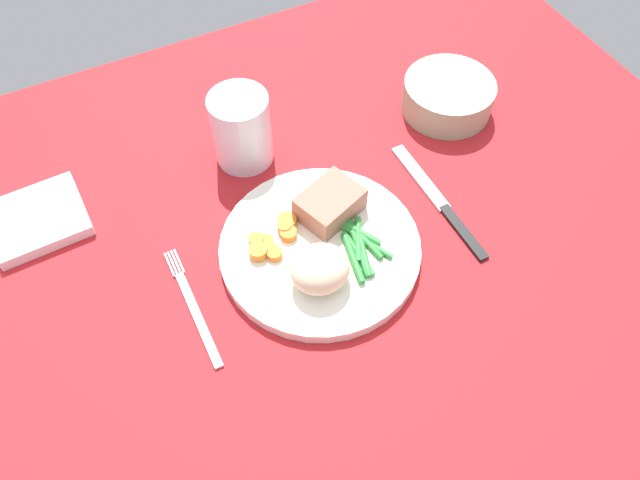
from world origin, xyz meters
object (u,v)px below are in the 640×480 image
Objects in this scene: fork at (193,307)px; water_glass at (242,133)px; napkin at (38,219)px; dinner_plate at (320,248)px; salad_bowl at (448,95)px; knife at (440,203)px; meat_portion at (330,204)px.

water_glass is (14.35, 18.89, 4.10)cm from fork.
water_glass is 27.70cm from napkin.
water_glass is (-2.00, 18.64, 3.50)cm from dinner_plate.
water_glass is at bearing 96.12° from dinner_plate.
water_glass is at bearing 171.33° from salad_bowl.
salad_bowl reaches higher than napkin.
knife is 2.02× the size of water_glass.
meat_portion is 15.77cm from water_glass.
dinner_plate is 2.13× the size of napkin.
water_glass reaches higher than napkin.
fork is 23.95cm from napkin.
knife is 1.81× the size of napkin.
napkin is (-13.11, 20.04, 0.59)cm from fork.
meat_portion is at bearing 10.06° from fork.
meat_portion is 20.26cm from fork.
dinner_plate is at bearing -130.60° from meat_portion.
napkin is (-27.46, 1.15, -3.52)cm from water_glass.
salad_bowl is 57.23cm from napkin.
dinner_plate is 17.14cm from knife.
fork is 1.29× the size of salad_bowl.
dinner_plate is 16.36cm from fork.
meat_portion is at bearing -26.03° from napkin.
dinner_plate is 19.07cm from water_glass.
salad_bowl is (24.21, 10.34, -0.67)cm from meat_portion.
dinner_plate is 30.95cm from salad_bowl.
fork is 0.81× the size of knife.
meat_portion is (3.26, 3.81, 2.50)cm from dinner_plate.
fork is at bearing -168.30° from meat_portion.
fork is at bearing -179.10° from dinner_plate.
meat_portion is 0.59× the size of salad_bowl.
salad_bowl is 1.13× the size of napkin.
salad_bowl is (43.82, 14.40, 2.43)cm from fork.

